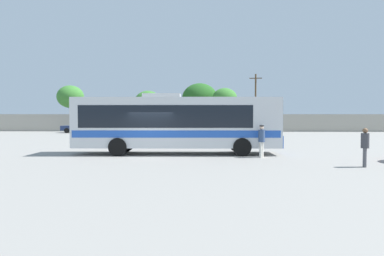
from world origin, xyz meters
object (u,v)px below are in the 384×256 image
object	(u,v)px
parked_car_leftmost_dark_blue	(80,127)
roadside_tree_left	(70,97)
utility_pole_near	(256,101)
roadside_tree_midleft	(148,102)
passenger_waiting_on_apron	(365,145)
roadside_tree_midright	(200,98)
roadside_tree_right	(225,99)
parked_car_second_red	(123,127)
coach_bus_silver_blue	(175,122)
attendant_by_bus_door	(262,139)

from	to	relation	value
parked_car_leftmost_dark_blue	roadside_tree_left	world-z (taller)	roadside_tree_left
utility_pole_near	roadside_tree_midleft	xyz separation A→B (m)	(-15.65, 0.18, -0.14)
parked_car_leftmost_dark_blue	passenger_waiting_on_apron	bearing A→B (deg)	-51.56
roadside_tree_midright	roadside_tree_right	distance (m)	4.72
parked_car_second_red	parked_car_leftmost_dark_blue	bearing A→B (deg)	-179.74
roadside_tree_midleft	roadside_tree_right	distance (m)	11.20
roadside_tree_left	passenger_waiting_on_apron	bearing A→B (deg)	-53.76
utility_pole_near	roadside_tree_midright	world-z (taller)	utility_pole_near
parked_car_leftmost_dark_blue	roadside_tree_right	xyz separation A→B (m)	(18.85, 6.42, 3.84)
parked_car_second_red	utility_pole_near	size ratio (longest dim) A/B	0.52
utility_pole_near	roadside_tree_midleft	size ratio (longest dim) A/B	1.41
coach_bus_silver_blue	utility_pole_near	distance (m)	32.04
passenger_waiting_on_apron	roadside_tree_midleft	distance (m)	39.22
utility_pole_near	roadside_tree_midright	bearing A→B (deg)	160.54
parked_car_second_red	roadside_tree_midright	xyz separation A→B (m)	(9.72, 9.41, 4.02)
roadside_tree_left	roadside_tree_midright	xyz separation A→B (m)	(19.70, 0.90, -0.24)
parked_car_second_red	roadside_tree_right	bearing A→B (deg)	25.60
coach_bus_silver_blue	roadside_tree_midright	bearing A→B (deg)	88.14
parked_car_second_red	roadside_tree_midright	distance (m)	14.11
attendant_by_bus_door	passenger_waiting_on_apron	xyz separation A→B (m)	(4.07, -3.48, -0.02)
utility_pole_near	roadside_tree_left	world-z (taller)	utility_pole_near
roadside_tree_right	parked_car_leftmost_dark_blue	bearing A→B (deg)	-161.20
coach_bus_silver_blue	roadside_tree_left	xyz separation A→B (m)	(-18.62, 32.57, 3.10)
roadside_tree_right	roadside_tree_left	bearing A→B (deg)	174.83
passenger_waiting_on_apron	roadside_tree_left	distance (m)	46.89
coach_bus_silver_blue	roadside_tree_right	size ratio (longest dim) A/B	1.98
roadside_tree_right	roadside_tree_midleft	bearing A→B (deg)	178.27
passenger_waiting_on_apron	parked_car_second_red	world-z (taller)	passenger_waiting_on_apron
parked_car_second_red	passenger_waiting_on_apron	bearing A→B (deg)	-58.85
roadside_tree_right	parked_car_second_red	bearing A→B (deg)	-154.40
passenger_waiting_on_apron	roadside_tree_midleft	bearing A→B (deg)	113.31
passenger_waiting_on_apron	utility_pole_near	size ratio (longest dim) A/B	0.22
parked_car_leftmost_dark_blue	roadside_tree_left	size ratio (longest dim) A/B	0.67
parked_car_second_red	roadside_tree_right	size ratio (longest dim) A/B	0.69
coach_bus_silver_blue	passenger_waiting_on_apron	bearing A→B (deg)	-29.59
roadside_tree_left	utility_pole_near	bearing A→B (deg)	-4.03
roadside_tree_midleft	roadside_tree_midright	size ratio (longest dim) A/B	0.82
roadside_tree_midright	roadside_tree_right	xyz separation A→B (m)	(3.63, -3.01, -0.19)
attendant_by_bus_door	roadside_tree_midright	xyz separation A→B (m)	(-3.84, 35.10, 3.77)
parked_car_leftmost_dark_blue	roadside_tree_midleft	distance (m)	10.76
parked_car_leftmost_dark_blue	parked_car_second_red	bearing A→B (deg)	0.26
coach_bus_silver_blue	attendant_by_bus_door	bearing A→B (deg)	-18.30
attendant_by_bus_door	roadside_tree_midright	size ratio (longest dim) A/B	0.25
coach_bus_silver_blue	attendant_by_bus_door	distance (m)	5.27
parked_car_second_red	roadside_tree_midright	world-z (taller)	roadside_tree_midright
roadside_tree_midleft	coach_bus_silver_blue	bearing A→B (deg)	-78.13
coach_bus_silver_blue	passenger_waiting_on_apron	xyz separation A→B (m)	(9.00, -5.11, -0.93)
attendant_by_bus_door	parked_car_leftmost_dark_blue	distance (m)	31.97
passenger_waiting_on_apron	roadside_tree_right	world-z (taller)	roadside_tree_right
coach_bus_silver_blue	roadside_tree_midright	world-z (taller)	roadside_tree_midright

